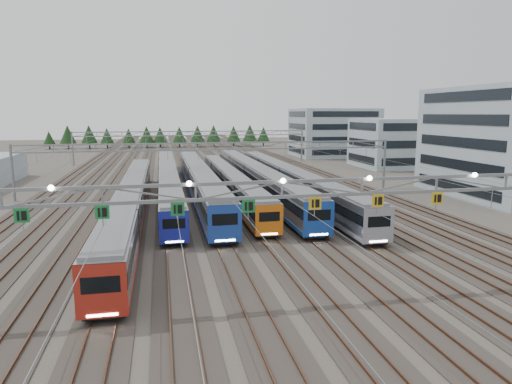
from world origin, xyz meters
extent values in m
plane|color=#47423A|center=(0.00, 0.00, 0.00)|extent=(400.00, 400.00, 0.00)
cube|color=#2D2823|center=(0.00, 100.00, 0.04)|extent=(54.00, 260.00, 0.08)
cube|color=brown|center=(-25.47, 100.00, 0.16)|extent=(0.08, 260.00, 0.16)
cube|color=brown|center=(25.47, 100.00, 0.16)|extent=(0.08, 260.00, 0.16)
cube|color=brown|center=(-0.72, 100.00, 0.16)|extent=(0.08, 260.00, 0.16)
cube|color=brown|center=(0.72, 100.00, 0.16)|extent=(0.08, 260.00, 0.16)
cube|color=black|center=(-11.25, 26.57, 0.43)|extent=(2.46, 57.14, 0.37)
cube|color=gray|center=(-11.25, 26.57, 2.23)|extent=(2.89, 58.31, 3.25)
cube|color=black|center=(-11.25, 26.57, 2.62)|extent=(2.95, 58.01, 0.98)
cube|color=#A62519|center=(-11.25, 26.57, 0.86)|extent=(2.94, 58.01, 0.36)
cube|color=slate|center=(-11.25, 26.57, 3.96)|extent=(2.60, 57.14, 0.26)
cube|color=#A62519|center=(-11.25, -2.54, 2.23)|extent=(2.91, 0.12, 3.25)
cube|color=black|center=(-11.25, -2.57, 2.62)|extent=(2.17, 0.10, 0.98)
cube|color=white|center=(-11.25, -2.60, 0.81)|extent=(1.74, 0.06, 0.15)
cube|color=black|center=(-6.75, 45.31, 0.41)|extent=(2.28, 65.24, 0.34)
cube|color=gray|center=(-6.75, 45.31, 2.08)|extent=(2.68, 66.57, 3.01)
cube|color=black|center=(-6.75, 45.31, 2.44)|extent=(2.74, 66.24, 0.91)
cube|color=#1B22A4|center=(-6.75, 45.31, 0.81)|extent=(2.73, 66.24, 0.33)
cube|color=slate|center=(-6.75, 45.31, 3.68)|extent=(2.41, 65.24, 0.24)
cube|color=#1B22A4|center=(-6.75, 12.07, 2.08)|extent=(2.70, 0.12, 3.01)
cube|color=black|center=(-6.75, 12.04, 2.44)|extent=(2.01, 0.10, 0.91)
cube|color=white|center=(-6.75, 12.01, 0.77)|extent=(1.61, 0.06, 0.14)
cube|color=black|center=(-2.25, 39.15, 0.44)|extent=(2.63, 54.69, 0.40)
cube|color=gray|center=(-2.25, 39.15, 2.37)|extent=(3.10, 55.80, 3.49)
cube|color=black|center=(-2.25, 39.15, 2.79)|extent=(3.16, 55.52, 1.05)
cube|color=#1D41A2|center=(-2.25, 39.15, 0.90)|extent=(3.15, 55.52, 0.39)
cube|color=slate|center=(-2.25, 39.15, 4.22)|extent=(2.79, 54.69, 0.28)
cube|color=#1D41A2|center=(-2.25, 11.30, 2.37)|extent=(3.12, 0.12, 3.49)
cube|color=black|center=(-2.25, 11.27, 2.79)|extent=(2.32, 0.10, 1.05)
cube|color=white|center=(-2.25, 11.24, 0.85)|extent=(1.86, 0.06, 0.17)
cube|color=black|center=(2.25, 38.41, 0.41)|extent=(2.30, 50.02, 0.35)
cube|color=gray|center=(2.25, 38.41, 2.10)|extent=(2.70, 51.04, 3.04)
cube|color=black|center=(2.25, 38.41, 2.46)|extent=(2.76, 50.79, 0.92)
cube|color=orange|center=(2.25, 38.41, 0.82)|extent=(2.75, 50.79, 0.34)
cube|color=slate|center=(2.25, 38.41, 3.72)|extent=(2.43, 50.02, 0.24)
cube|color=orange|center=(2.25, 12.94, 2.10)|extent=(2.72, 0.12, 3.04)
cube|color=black|center=(2.25, 12.91, 2.46)|extent=(2.03, 0.10, 0.92)
cube|color=white|center=(2.25, 12.88, 0.77)|extent=(1.62, 0.06, 0.14)
cube|color=black|center=(6.75, 42.95, 0.43)|extent=(2.56, 61.59, 0.39)
cube|color=gray|center=(6.75, 42.95, 2.31)|extent=(3.01, 62.84, 3.38)
cube|color=black|center=(6.75, 42.95, 2.71)|extent=(3.07, 62.53, 1.02)
cube|color=#1742A3|center=(6.75, 42.95, 0.88)|extent=(3.06, 62.53, 0.38)
cube|color=slate|center=(6.75, 42.95, 4.11)|extent=(2.71, 61.59, 0.27)
cube|color=#1742A3|center=(6.75, 11.58, 2.31)|extent=(3.03, 0.12, 3.38)
cube|color=black|center=(6.75, 11.55, 2.71)|extent=(2.25, 0.10, 1.02)
cube|color=white|center=(6.75, 11.52, 0.83)|extent=(1.80, 0.06, 0.16)
cube|color=black|center=(11.25, 38.19, 0.43)|extent=(2.46, 58.61, 0.37)
cube|color=gray|center=(11.25, 38.19, 2.23)|extent=(2.90, 59.81, 3.26)
cube|color=black|center=(11.25, 38.19, 2.62)|extent=(2.96, 59.51, 0.98)
cube|color=#8E8F9B|center=(11.25, 38.19, 0.86)|extent=(2.95, 59.51, 0.36)
cube|color=slate|center=(11.25, 38.19, 3.97)|extent=(2.61, 58.61, 0.26)
cube|color=#8E8F9B|center=(11.25, 8.34, 2.23)|extent=(2.92, 0.12, 3.26)
cube|color=black|center=(11.25, 8.31, 2.62)|extent=(2.17, 0.10, 0.98)
cube|color=white|center=(11.25, 8.28, 0.81)|extent=(1.74, 0.06, 0.16)
cube|color=gray|center=(0.00, 0.00, 7.80)|extent=(56.00, 0.22, 0.22)
cube|color=gray|center=(0.00, 0.00, 6.80)|extent=(56.00, 0.22, 0.22)
cube|color=#177633|center=(-15.75, -0.12, 6.30)|extent=(0.85, 0.06, 0.85)
cube|color=#177633|center=(-11.25, -0.12, 6.30)|extent=(0.85, 0.06, 0.85)
cube|color=#177633|center=(-6.75, -0.12, 6.30)|extent=(0.85, 0.06, 0.85)
cube|color=#177633|center=(-2.25, -0.12, 6.30)|extent=(0.85, 0.06, 0.85)
cube|color=gold|center=(2.25, -0.12, 6.30)|extent=(0.85, 0.06, 0.85)
cube|color=gold|center=(6.75, -0.12, 6.30)|extent=(0.85, 0.06, 0.85)
cube|color=gold|center=(11.25, -0.12, 6.30)|extent=(0.85, 0.06, 0.85)
cylinder|color=gray|center=(-28.00, 40.00, 4.00)|extent=(0.36, 0.36, 8.00)
cylinder|color=gray|center=(28.00, 40.00, 4.00)|extent=(0.36, 0.36, 8.00)
cube|color=gray|center=(0.00, 40.00, 7.80)|extent=(56.00, 0.22, 0.22)
cube|color=gray|center=(0.00, 40.00, 6.80)|extent=(56.00, 0.22, 0.22)
cylinder|color=gray|center=(-28.00, 85.00, 4.00)|extent=(0.36, 0.36, 8.00)
cylinder|color=gray|center=(28.00, 85.00, 4.00)|extent=(0.36, 0.36, 8.00)
cube|color=gray|center=(0.00, 85.00, 7.80)|extent=(56.00, 0.22, 0.22)
cube|color=gray|center=(0.00, 85.00, 6.80)|extent=(56.00, 0.22, 0.22)
cube|color=#90A5AC|center=(43.64, 67.83, 5.49)|extent=(14.00, 16.00, 10.97)
cube|color=#90A5AC|center=(41.00, 96.49, 6.74)|extent=(22.00, 18.00, 13.48)
camera|label=1|loc=(-7.60, -28.33, 12.19)|focal=32.00mm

